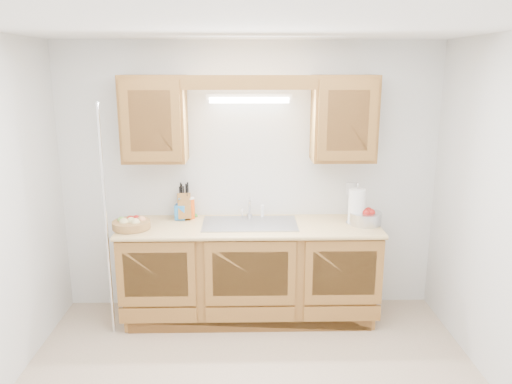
{
  "coord_description": "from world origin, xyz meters",
  "views": [
    {
      "loc": [
        -0.03,
        -3.05,
        2.26
      ],
      "look_at": [
        0.05,
        0.85,
        1.28
      ],
      "focal_mm": 35.0,
      "sensor_mm": 36.0,
      "label": 1
    }
  ],
  "objects_px": {
    "knife_block": "(184,205)",
    "apple_bowl": "(365,217)",
    "fruit_basket": "(131,223)",
    "paper_towel": "(357,207)"
  },
  "relations": [
    {
      "from": "fruit_basket",
      "to": "knife_block",
      "type": "bearing_deg",
      "value": 35.12
    },
    {
      "from": "knife_block",
      "to": "paper_towel",
      "type": "height_order",
      "value": "paper_towel"
    },
    {
      "from": "paper_towel",
      "to": "apple_bowl",
      "type": "relative_size",
      "value": 1.07
    },
    {
      "from": "fruit_basket",
      "to": "knife_block",
      "type": "height_order",
      "value": "knife_block"
    },
    {
      "from": "fruit_basket",
      "to": "paper_towel",
      "type": "height_order",
      "value": "paper_towel"
    },
    {
      "from": "fruit_basket",
      "to": "paper_towel",
      "type": "bearing_deg",
      "value": 2.98
    },
    {
      "from": "fruit_basket",
      "to": "apple_bowl",
      "type": "bearing_deg",
      "value": 2.29
    },
    {
      "from": "fruit_basket",
      "to": "knife_block",
      "type": "distance_m",
      "value": 0.53
    },
    {
      "from": "knife_block",
      "to": "apple_bowl",
      "type": "relative_size",
      "value": 0.98
    },
    {
      "from": "fruit_basket",
      "to": "apple_bowl",
      "type": "distance_m",
      "value": 2.06
    }
  ]
}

